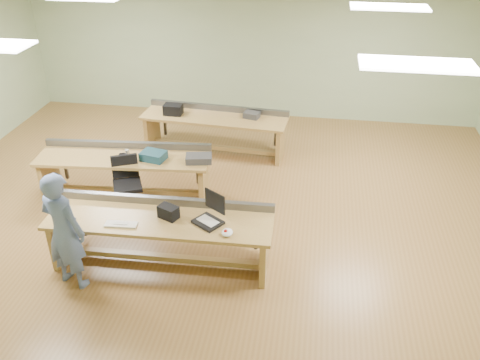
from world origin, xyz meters
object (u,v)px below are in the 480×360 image
at_px(person, 64,231).
at_px(drinks_can, 127,153).
at_px(workbench_front, 161,229).
at_px(parts_bin_teal, 153,156).
at_px(mug, 123,157).
at_px(workbench_back, 215,125).
at_px(parts_bin_grey, 199,159).
at_px(workbench_mid, 125,166).
at_px(camera_bag, 168,212).
at_px(laptop_base, 208,222).
at_px(task_chair, 128,192).

bearing_deg(person, drinks_can, -73.52).
height_order(workbench_front, parts_bin_teal, parts_bin_teal).
bearing_deg(mug, workbench_back, 61.02).
bearing_deg(drinks_can, parts_bin_grey, 0.55).
bearing_deg(parts_bin_teal, workbench_mid, 174.62).
distance_m(workbench_back, parts_bin_grey, 1.90).
bearing_deg(mug, camera_bag, -51.44).
bearing_deg(laptop_base, workbench_front, -149.83).
bearing_deg(person, mug, -72.53).
height_order(workbench_front, person, person).
xyz_separation_m(workbench_back, parts_bin_grey, (0.12, -1.88, 0.25)).
distance_m(workbench_front, workbench_back, 3.52).
height_order(workbench_front, workbench_mid, same).
relative_size(workbench_back, mug, 22.32).
distance_m(workbench_mid, laptop_base, 2.46).
distance_m(parts_bin_teal, mug, 0.50).
xyz_separation_m(workbench_front, parts_bin_grey, (0.16, 1.63, 0.25)).
bearing_deg(mug, task_chair, -63.69).
height_order(camera_bag, parts_bin_teal, camera_bag).
height_order(camera_bag, drinks_can, camera_bag).
bearing_deg(parts_bin_grey, person, -118.67).
bearing_deg(workbench_back, mug, -114.73).
xyz_separation_m(person, drinks_can, (0.03, 2.22, -0.02)).
distance_m(parts_bin_teal, drinks_can, 0.45).
relative_size(workbench_front, workbench_mid, 1.06).
xyz_separation_m(workbench_mid, task_chair, (0.19, -0.44, -0.22)).
bearing_deg(mug, laptop_base, -41.69).
height_order(laptop_base, mug, mug).
bearing_deg(drinks_can, workbench_back, 60.45).
xyz_separation_m(workbench_mid, parts_bin_grey, (1.27, -0.01, 0.25)).
distance_m(workbench_mid, parts_bin_grey, 1.30).
height_order(person, task_chair, person).
relative_size(workbench_mid, camera_bag, 11.12).
relative_size(task_chair, parts_bin_grey, 2.22).
relative_size(task_chair, drinks_can, 7.35).
xyz_separation_m(workbench_back, camera_bag, (0.09, -3.51, 0.28)).
height_order(person, mug, person).
bearing_deg(workbench_front, laptop_base, -5.33).
bearing_deg(parts_bin_grey, laptop_base, -73.14).
height_order(workbench_front, parts_bin_grey, parts_bin_grey).
xyz_separation_m(camera_bag, task_chair, (-1.04, 1.19, -0.50)).
bearing_deg(task_chair, drinks_can, 80.84).
bearing_deg(camera_bag, laptop_base, 19.10).
xyz_separation_m(workbench_back, laptop_base, (0.63, -3.56, 0.21)).
distance_m(task_chair, parts_bin_teal, 0.71).
height_order(laptop_base, camera_bag, camera_bag).
height_order(parts_bin_teal, parts_bin_grey, parts_bin_teal).
xyz_separation_m(workbench_back, task_chair, (-0.96, -2.32, -0.22)).
distance_m(mug, drinks_can, 0.12).
distance_m(workbench_front, person, 1.25).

